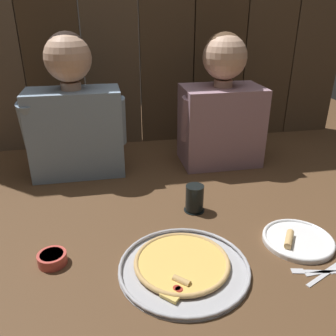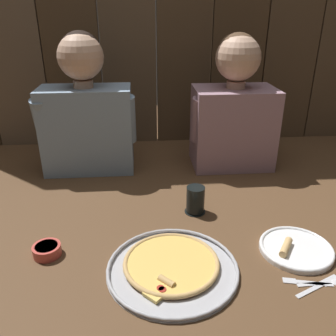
% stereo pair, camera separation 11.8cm
% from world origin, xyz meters
% --- Properties ---
extents(ground_plane, '(3.20, 3.20, 0.00)m').
position_xyz_m(ground_plane, '(0.00, 0.00, 0.00)').
color(ground_plane, brown).
extents(pizza_tray, '(0.37, 0.37, 0.03)m').
position_xyz_m(pizza_tray, '(-0.02, -0.19, 0.01)').
color(pizza_tray, '#B2B2B7').
rests_on(pizza_tray, ground).
extents(dinner_plate, '(0.22, 0.22, 0.03)m').
position_xyz_m(dinner_plate, '(0.36, -0.14, 0.01)').
color(dinner_plate, white).
rests_on(dinner_plate, ground).
extents(drinking_glass, '(0.07, 0.07, 0.10)m').
position_xyz_m(drinking_glass, '(0.09, 0.11, 0.05)').
color(drinking_glass, black).
rests_on(drinking_glass, ground).
extents(dipping_bowl, '(0.08, 0.08, 0.03)m').
position_xyz_m(dipping_bowl, '(-0.38, -0.09, 0.02)').
color(dipping_bowl, '#CC4C42').
rests_on(dipping_bowl, ground).
extents(table_fork, '(0.13, 0.05, 0.01)m').
position_xyz_m(table_fork, '(0.33, -0.27, 0.00)').
color(table_fork, silver).
rests_on(table_fork, ground).
extents(table_knife, '(0.15, 0.08, 0.01)m').
position_xyz_m(table_knife, '(0.36, -0.29, 0.00)').
color(table_knife, silver).
rests_on(table_knife, ground).
extents(table_spoon, '(0.14, 0.03, 0.01)m').
position_xyz_m(table_spoon, '(0.40, -0.28, 0.00)').
color(table_spoon, silver).
rests_on(table_spoon, ground).
extents(diner_left, '(0.42, 0.20, 0.59)m').
position_xyz_m(diner_left, '(-0.32, 0.52, 0.27)').
color(diner_left, '#849EB7').
rests_on(diner_left, ground).
extents(diner_right, '(0.39, 0.23, 0.58)m').
position_xyz_m(diner_right, '(0.32, 0.52, 0.26)').
color(diner_right, gray).
rests_on(diner_right, ground).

